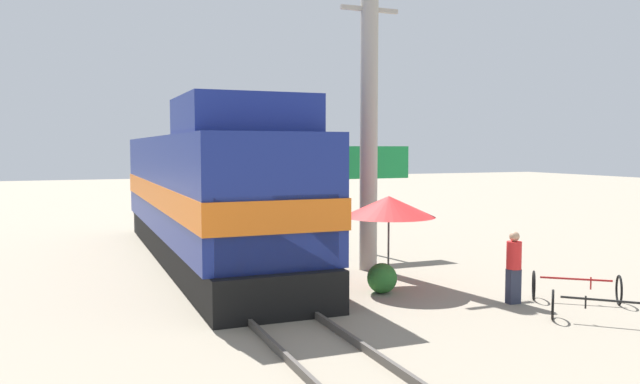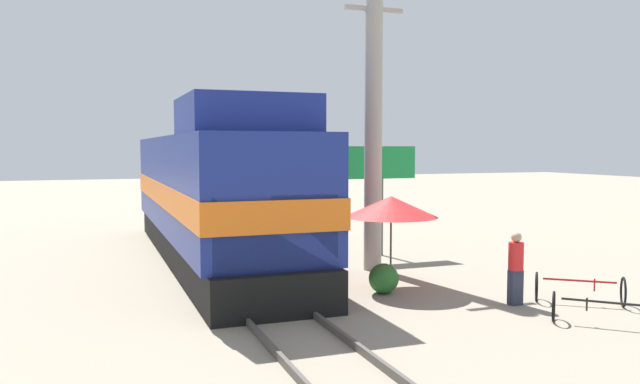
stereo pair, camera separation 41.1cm
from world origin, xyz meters
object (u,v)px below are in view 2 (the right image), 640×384
at_px(person_bystander, 516,266).
at_px(vendor_umbrella, 391,207).
at_px(locomotive, 214,196).
at_px(billboard_sign, 381,171).
at_px(bicycle, 579,289).
at_px(bicycle_spare, 605,311).
at_px(utility_pole, 373,122).

bearing_deg(person_bystander, vendor_umbrella, 126.50).
relative_size(locomotive, person_bystander, 9.29).
height_order(billboard_sign, person_bystander, billboard_sign).
height_order(bicycle, bicycle_spare, bicycle).
bearing_deg(bicycle_spare, utility_pole, -121.98).
height_order(utility_pole, bicycle_spare, utility_pole).
xyz_separation_m(billboard_sign, person_bystander, (-0.02, -7.05, -1.92)).
height_order(locomotive, person_bystander, locomotive).
height_order(person_bystander, bicycle_spare, person_bystander).
xyz_separation_m(locomotive, utility_pole, (4.11, -2.92, 2.23)).
height_order(utility_pole, billboard_sign, utility_pole).
bearing_deg(bicycle_spare, person_bystander, -121.75).
xyz_separation_m(utility_pole, bicycle_spare, (1.85, -6.95, -3.99)).
distance_m(vendor_umbrella, billboard_sign, 4.95).
xyz_separation_m(vendor_umbrella, billboard_sign, (1.90, 4.51, 0.74)).
height_order(utility_pole, person_bystander, utility_pole).
relative_size(vendor_umbrella, person_bystander, 1.42).
xyz_separation_m(locomotive, bicycle, (6.80, -8.25, -1.73)).
bearing_deg(billboard_sign, vendor_umbrella, -112.89).
xyz_separation_m(billboard_sign, bicycle_spare, (0.54, -9.12, -2.50)).
bearing_deg(billboard_sign, bicycle_spare, -86.63).
relative_size(utility_pole, bicycle, 4.47).
height_order(billboard_sign, bicycle_spare, billboard_sign).
bearing_deg(bicycle, person_bystander, 109.88).
height_order(vendor_umbrella, bicycle_spare, vendor_umbrella).
distance_m(bicycle, bicycle_spare, 1.82).
distance_m(locomotive, vendor_umbrella, 6.32).
bearing_deg(locomotive, person_bystander, -55.30).
relative_size(locomotive, bicycle_spare, 8.27).
relative_size(bicycle, bicycle_spare, 1.02).
bearing_deg(locomotive, billboard_sign, -7.85).
distance_m(billboard_sign, bicycle_spare, 9.47).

